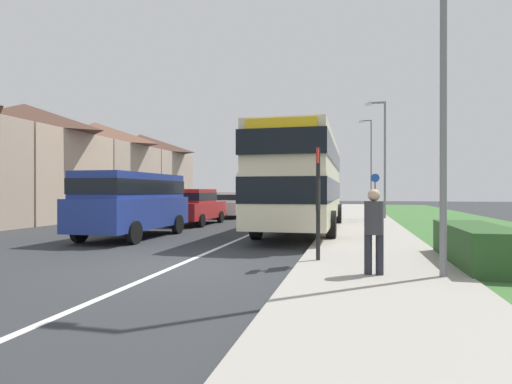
% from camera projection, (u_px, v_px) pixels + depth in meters
% --- Properties ---
extents(ground_plane, '(120.00, 120.00, 0.00)m').
position_uv_depth(ground_plane, '(175.00, 266.00, 8.90)').
color(ground_plane, '#2D3033').
extents(lane_marking_centre, '(0.14, 60.00, 0.01)m').
position_uv_depth(lane_marking_centre, '(258.00, 231.00, 16.69)').
color(lane_marking_centre, silver).
rests_on(lane_marking_centre, ground_plane).
extents(pavement_near_side, '(3.20, 68.00, 0.12)m').
position_uv_depth(pavement_near_side, '(367.00, 238.00, 13.78)').
color(pavement_near_side, '#9E998E').
rests_on(pavement_near_side, ground_plane).
extents(grass_verge_seaward, '(6.00, 68.00, 0.08)m').
position_uv_depth(grass_verge_seaward, '(510.00, 242.00, 12.79)').
color(grass_verge_seaward, '#3D6B33').
rests_on(grass_verge_seaward, ground_plane).
extents(roadside_hedge, '(1.10, 3.55, 0.90)m').
position_uv_depth(roadside_hedge, '(477.00, 247.00, 8.71)').
color(roadside_hedge, '#2D5128').
rests_on(roadside_hedge, ground_plane).
extents(double_decker_bus, '(2.80, 10.93, 3.70)m').
position_uv_depth(double_decker_bus, '(304.00, 178.00, 16.52)').
color(double_decker_bus, beige).
rests_on(double_decker_bus, ground_plane).
extents(parked_van_blue, '(2.11, 5.18, 2.24)m').
position_uv_depth(parked_van_blue, '(133.00, 200.00, 14.36)').
color(parked_van_blue, navy).
rests_on(parked_van_blue, ground_plane).
extents(parked_car_red, '(1.88, 4.44, 1.72)m').
position_uv_depth(parked_car_red, '(195.00, 205.00, 19.91)').
color(parked_car_red, '#B21E1E').
rests_on(parked_car_red, ground_plane).
extents(parked_car_white, '(1.94, 4.16, 1.56)m').
position_uv_depth(parked_car_white, '(231.00, 203.00, 25.23)').
color(parked_car_white, silver).
rests_on(parked_car_white, ground_plane).
extents(parked_car_grey, '(1.89, 4.23, 1.71)m').
position_uv_depth(parked_car_grey, '(251.00, 200.00, 30.64)').
color(parked_car_grey, slate).
rests_on(parked_car_grey, ground_plane).
extents(pedestrian_at_stop, '(0.34, 0.34, 1.67)m').
position_uv_depth(pedestrian_at_stop, '(374.00, 227.00, 7.45)').
color(pedestrian_at_stop, '#23232D').
rests_on(pedestrian_at_stop, ground_plane).
extents(bus_stop_sign, '(0.09, 0.52, 2.60)m').
position_uv_depth(bus_stop_sign, '(318.00, 195.00, 9.02)').
color(bus_stop_sign, black).
rests_on(bus_stop_sign, ground_plane).
extents(cycle_route_sign, '(0.44, 0.08, 2.52)m').
position_uv_depth(cycle_route_sign, '(375.00, 195.00, 21.08)').
color(cycle_route_sign, slate).
rests_on(cycle_route_sign, ground_plane).
extents(street_lamp_near, '(1.14, 0.20, 8.33)m').
position_uv_depth(street_lamp_near, '(438.00, 17.00, 7.30)').
color(street_lamp_near, slate).
rests_on(street_lamp_near, ground_plane).
extents(street_lamp_mid, '(1.14, 0.20, 6.61)m').
position_uv_depth(street_lamp_mid, '(383.00, 151.00, 22.90)').
color(street_lamp_mid, slate).
rests_on(street_lamp_mid, ground_plane).
extents(street_lamp_far, '(1.14, 0.20, 8.21)m').
position_uv_depth(street_lamp_far, '(370.00, 158.00, 38.14)').
color(street_lamp_far, slate).
rests_on(street_lamp_far, ground_plane).
extents(house_terrace_far_side, '(6.95, 25.05, 6.39)m').
position_uv_depth(house_terrace_far_side, '(64.00, 166.00, 25.48)').
color(house_terrace_far_side, tan).
rests_on(house_terrace_far_side, ground_plane).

